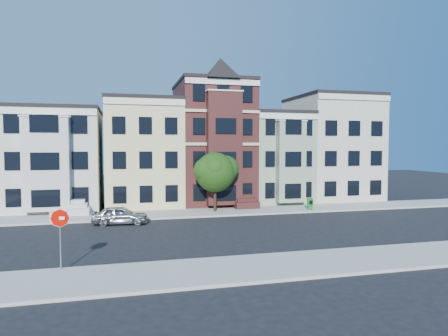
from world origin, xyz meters
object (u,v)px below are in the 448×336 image
object	(u,v)px
parked_car	(120,215)
fire_hydrant	(51,217)
stop_sign	(60,235)
street_tree	(215,175)
newspaper_box	(310,204)

from	to	relation	value
parked_car	fire_hydrant	xyz separation A→B (m)	(-5.07, 1.80, -0.22)
parked_car	fire_hydrant	distance (m)	5.38
parked_car	fire_hydrant	bearing A→B (deg)	76.11
parked_car	stop_sign	world-z (taller)	stop_sign
stop_sign	fire_hydrant	bearing A→B (deg)	124.31
stop_sign	parked_car	bearing A→B (deg)	100.27
street_tree	parked_car	distance (m)	8.98
parked_car	fire_hydrant	world-z (taller)	parked_car
fire_hydrant	parked_car	bearing A→B (deg)	-19.58
parked_car	street_tree	bearing A→B (deg)	-62.27
street_tree	fire_hydrant	bearing A→B (deg)	-173.77
street_tree	newspaper_box	xyz separation A→B (m)	(8.44, -1.13, -2.65)
street_tree	stop_sign	size ratio (longest dim) A/B	2.00
newspaper_box	stop_sign	xyz separation A→B (m)	(-18.95, -13.17, 1.07)
fire_hydrant	stop_sign	world-z (taller)	stop_sign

